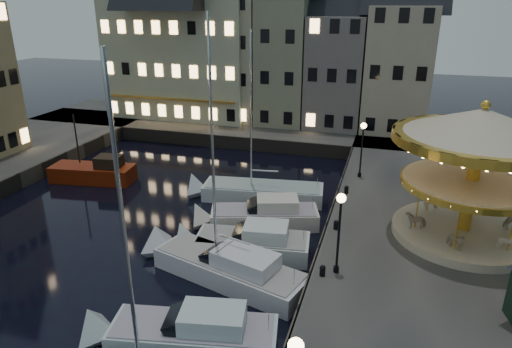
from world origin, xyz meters
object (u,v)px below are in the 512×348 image
(bollard_d, at_px, (346,189))
(carousel, at_px, (478,150))
(bollard_a, at_px, (299,348))
(motorboat_d, at_px, (245,244))
(red_fishing_boat, at_px, (95,173))
(streetlamp_b, at_px, (340,222))
(motorboat_c, at_px, (223,266))
(motorboat_f, at_px, (255,192))
(streetlamp_c, at_px, (362,142))
(bollard_b, at_px, (323,270))
(motorboat_b, at_px, (184,334))
(bollard_c, at_px, (336,224))
(motorboat_e, at_px, (258,216))

(bollard_d, height_order, carousel, carousel)
(bollard_a, relative_size, motorboat_d, 0.07)
(bollard_a, xyz_separation_m, red_fishing_boat, (-20.06, 15.75, -0.92))
(red_fishing_boat, bearing_deg, streetlamp_b, -25.28)
(motorboat_c, xyz_separation_m, motorboat_f, (-1.38, 10.33, -0.15))
(motorboat_c, bearing_deg, carousel, 25.88)
(motorboat_c, bearing_deg, streetlamp_c, 67.02)
(streetlamp_c, distance_m, bollard_b, 14.22)
(red_fishing_boat, bearing_deg, motorboat_c, -33.92)
(motorboat_b, bearing_deg, motorboat_c, 92.59)
(bollard_c, bearing_deg, streetlamp_b, -82.41)
(streetlamp_b, bearing_deg, motorboat_d, 155.96)
(bollard_b, relative_size, motorboat_d, 0.07)
(streetlamp_b, bearing_deg, red_fishing_boat, 154.72)
(motorboat_f, height_order, red_fishing_boat, motorboat_f)
(motorboat_c, relative_size, motorboat_e, 1.60)
(bollard_a, bearing_deg, bollard_b, 90.00)
(bollard_b, bearing_deg, streetlamp_b, 39.81)
(bollard_c, xyz_separation_m, bollard_d, (0.00, 5.50, 0.00))
(streetlamp_c, xyz_separation_m, motorboat_e, (-5.78, -7.41, -3.38))
(bollard_a, relative_size, bollard_b, 1.00)
(streetlamp_b, height_order, carousel, carousel)
(motorboat_e, bearing_deg, motorboat_f, 109.46)
(bollard_a, bearing_deg, motorboat_f, 112.28)
(bollard_b, xyz_separation_m, bollard_d, (0.00, 10.50, 0.00))
(streetlamp_c, relative_size, bollard_d, 7.32)
(motorboat_e, bearing_deg, bollard_b, -51.82)
(motorboat_c, bearing_deg, motorboat_e, 89.62)
(streetlamp_c, distance_m, motorboat_f, 8.69)
(red_fishing_boat, distance_m, carousel, 27.91)
(bollard_b, height_order, carousel, carousel)
(bollard_c, height_order, bollard_d, same)
(motorboat_e, bearing_deg, bollard_d, 37.09)
(streetlamp_b, distance_m, streetlamp_c, 13.50)
(motorboat_e, bearing_deg, bollard_a, -66.81)
(bollard_b, relative_size, bollard_c, 1.00)
(bollard_b, height_order, bollard_d, same)
(motorboat_c, relative_size, motorboat_f, 0.97)
(bollard_c, relative_size, bollard_d, 1.00)
(streetlamp_b, bearing_deg, bollard_c, 97.59)
(motorboat_e, bearing_deg, streetlamp_b, -46.49)
(bollard_b, distance_m, bollard_d, 10.50)
(streetlamp_c, xyz_separation_m, motorboat_b, (-5.58, -19.04, -3.38))
(bollard_c, relative_size, motorboat_d, 0.07)
(bollard_b, distance_m, carousel, 10.48)
(bollard_a, bearing_deg, carousel, 59.22)
(motorboat_c, bearing_deg, bollard_d, 62.95)
(bollard_d, relative_size, motorboat_f, 0.04)
(motorboat_c, bearing_deg, motorboat_d, 82.61)
(bollard_a, xyz_separation_m, motorboat_e, (-5.18, 12.09, -0.96))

